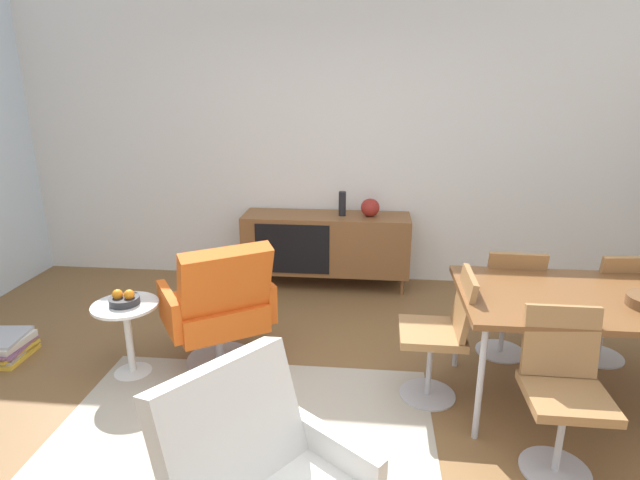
{
  "coord_description": "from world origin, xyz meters",
  "views": [
    {
      "loc": [
        0.32,
        -2.45,
        1.96
      ],
      "look_at": [
        -0.02,
        0.88,
        0.91
      ],
      "focal_mm": 28.89,
      "sensor_mm": 36.0,
      "label": 1
    }
  ],
  "objects": [
    {
      "name": "ground_plane",
      "position": [
        0.0,
        0.0,
        0.0
      ],
      "size": [
        8.32,
        8.32,
        0.0
      ],
      "primitive_type": "plane",
      "color": "brown"
    },
    {
      "name": "wall_back",
      "position": [
        0.0,
        2.6,
        1.4
      ],
      "size": [
        6.8,
        0.12,
        2.8
      ],
      "primitive_type": "cube",
      "color": "white",
      "rests_on": "ground_plane"
    },
    {
      "name": "sideboard",
      "position": [
        -0.11,
        2.3,
        0.44
      ],
      "size": [
        1.6,
        0.45,
        0.72
      ],
      "color": "brown",
      "rests_on": "ground_plane"
    },
    {
      "name": "vase_cobalt",
      "position": [
        0.05,
        2.3,
        0.84
      ],
      "size": [
        0.07,
        0.07,
        0.23
      ],
      "color": "black",
      "rests_on": "sideboard"
    },
    {
      "name": "vase_sculptural_dark",
      "position": [
        0.31,
        2.3,
        0.8
      ],
      "size": [
        0.18,
        0.18,
        0.17
      ],
      "color": "maroon",
      "rests_on": "sideboard"
    },
    {
      "name": "dining_table",
      "position": [
        1.67,
        0.5,
        0.7
      ],
      "size": [
        1.6,
        0.9,
        0.74
      ],
      "color": "brown",
      "rests_on": "ground_plane"
    },
    {
      "name": "dining_chair_back_right",
      "position": [
        2.03,
        1.05,
        0.47
      ],
      "size": [
        0.43,
        0.45,
        0.86
      ],
      "color": "#9E7042",
      "rests_on": "ground_plane"
    },
    {
      "name": "dining_chair_near_window",
      "position": [
        0.78,
        0.49,
        0.47
      ],
      "size": [
        0.43,
        0.41,
        0.86
      ],
      "color": "#9E7042",
      "rests_on": "ground_plane"
    },
    {
      "name": "dining_chair_back_left",
      "position": [
        1.32,
        1.05,
        0.47
      ],
      "size": [
        0.41,
        0.44,
        0.86
      ],
      "color": "#9E7042",
      "rests_on": "ground_plane"
    },
    {
      "name": "dining_chair_front_left",
      "position": [
        1.32,
        -0.06,
        0.47
      ],
      "size": [
        0.4,
        0.43,
        0.86
      ],
      "color": "#9E7042",
      "rests_on": "ground_plane"
    },
    {
      "name": "lounge_chair_red",
      "position": [
        -0.71,
        0.74,
        0.47
      ],
      "size": [
        0.9,
        0.89,
        0.95
      ],
      "color": "#D85919",
      "rests_on": "ground_plane"
    },
    {
      "name": "side_table_round",
      "position": [
        -1.31,
        0.57,
        0.32
      ],
      "size": [
        0.44,
        0.44,
        0.52
      ],
      "color": "white",
      "rests_on": "ground_plane"
    },
    {
      "name": "fruit_bowl",
      "position": [
        -1.31,
        0.57,
        0.56
      ],
      "size": [
        0.2,
        0.2,
        0.11
      ],
      "color": "#262628",
      "rests_on": "side_table_round"
    },
    {
      "name": "magazine_stack",
      "position": [
        -2.31,
        0.66,
        0.09
      ],
      "size": [
        0.32,
        0.39,
        0.18
      ],
      "color": "gold",
      "rests_on": "ground_plane"
    },
    {
      "name": "area_rug",
      "position": [
        -0.38,
        -0.09,
        0.0
      ],
      "size": [
        2.2,
        1.7,
        0.01
      ],
      "primitive_type": "cube",
      "color": "#B7AD99",
      "rests_on": "ground_plane"
    }
  ]
}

